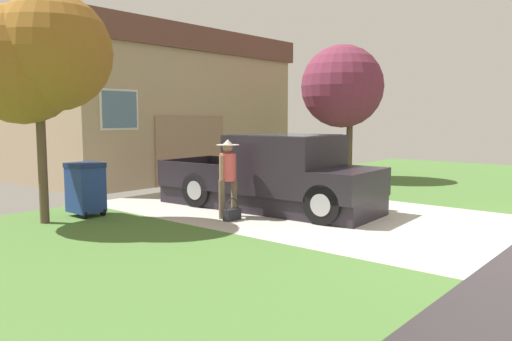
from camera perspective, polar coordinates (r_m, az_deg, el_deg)
pickup_truck at (r=11.44m, az=2.87°, el=-0.59°), size 2.31×5.30×1.71m
person_with_hat at (r=10.56m, az=-3.17°, el=-0.09°), size 0.50×0.48×1.64m
handbag at (r=10.39m, az=-2.70°, el=-4.83°), size 0.38×0.17×0.46m
house_with_garage at (r=18.66m, az=-11.45°, el=7.16°), size 9.27×5.58×4.93m
front_yard_tree at (r=10.71m, az=-23.36°, el=11.41°), size 2.65×2.69×4.43m
neighbor_tree at (r=17.21m, az=9.90°, el=9.29°), size 2.71×2.71×4.44m
wheeled_trash_bin at (r=11.35m, az=-18.57°, el=-1.80°), size 0.60×0.72×1.13m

